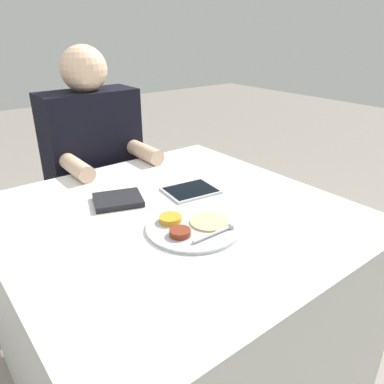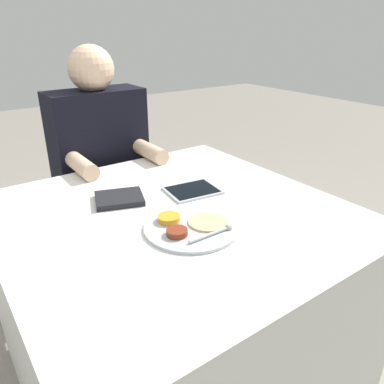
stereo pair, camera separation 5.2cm
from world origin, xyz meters
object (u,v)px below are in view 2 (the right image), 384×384
at_px(red_notebook, 119,199).
at_px(tablet_device, 192,190).
at_px(thali_tray, 191,227).
at_px(person_diner, 104,187).

distance_m(red_notebook, tablet_device, 0.27).
bearing_deg(tablet_device, thali_tray, -126.73).
xyz_separation_m(thali_tray, tablet_device, (0.17, 0.22, -0.00)).
xyz_separation_m(tablet_device, person_diner, (-0.10, 0.61, -0.17)).
distance_m(red_notebook, person_diner, 0.58).
distance_m(thali_tray, person_diner, 0.86).
bearing_deg(red_notebook, person_diner, 73.91).
distance_m(thali_tray, red_notebook, 0.32).
height_order(thali_tray, person_diner, person_diner).
bearing_deg(thali_tray, red_notebook, 106.55).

